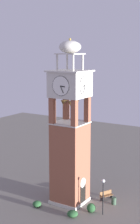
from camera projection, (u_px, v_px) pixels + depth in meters
ground at (70, 201)px, 37.92m from camera, size 80.00×80.00×0.00m
clock_tower at (70, 138)px, 36.61m from camera, size 3.87×3.87×17.86m
park_bench at (106, 195)px, 38.40m from camera, size 1.62×1.15×0.95m
lamp_post at (103, 190)px, 34.39m from camera, size 0.36×0.36×3.83m
trash_bin at (114, 201)px, 37.14m from camera, size 0.52×0.52×0.80m
shrub_near_entry at (72, 214)px, 34.37m from camera, size 1.11×1.11×0.64m
shrub_left_of_tower at (91, 208)px, 35.32m from camera, size 0.92×0.92×0.96m
shrub_behind_bench at (37, 204)px, 36.53m from camera, size 0.93×0.93×0.68m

